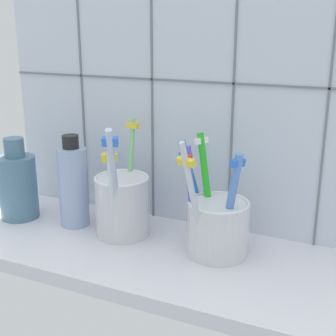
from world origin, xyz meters
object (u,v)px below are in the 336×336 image
(toothbrush_cup_left, at_px, (122,203))
(toothbrush_cup_right, at_px, (216,223))
(soap_bottle, at_px, (73,185))
(ceramic_vase, at_px, (18,184))

(toothbrush_cup_left, relative_size, toothbrush_cup_right, 1.04)
(toothbrush_cup_left, xyz_separation_m, toothbrush_cup_right, (0.15, 0.00, -0.00))
(toothbrush_cup_left, bearing_deg, soap_bottle, 179.56)
(soap_bottle, bearing_deg, ceramic_vase, -172.47)
(toothbrush_cup_left, height_order, toothbrush_cup_right, toothbrush_cup_left)
(toothbrush_cup_left, xyz_separation_m, soap_bottle, (-0.09, 0.00, 0.02))
(toothbrush_cup_right, bearing_deg, soap_bottle, -179.98)
(toothbrush_cup_left, bearing_deg, toothbrush_cup_right, 0.28)
(ceramic_vase, relative_size, soap_bottle, 0.92)
(ceramic_vase, bearing_deg, soap_bottle, 7.53)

